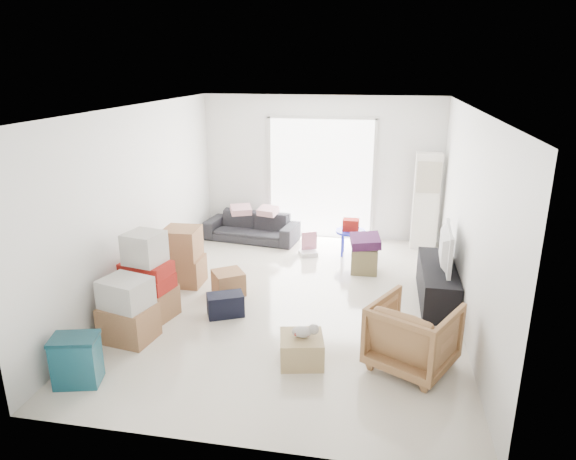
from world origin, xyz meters
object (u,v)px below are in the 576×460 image
(ac_tower, at_px, (426,202))
(kids_table, at_px, (351,229))
(wood_crate, at_px, (302,349))
(sofa, at_px, (252,223))
(tv_console, at_px, (437,283))
(ottoman, at_px, (364,260))
(storage_bins, at_px, (77,360))
(armchair, at_px, (413,332))
(television, at_px, (439,262))

(ac_tower, height_order, kids_table, ac_tower)
(wood_crate, bearing_deg, sofa, 111.69)
(tv_console, height_order, ottoman, tv_console)
(storage_bins, bearing_deg, tv_console, 35.29)
(tv_console, distance_m, ottoman, 1.39)
(sofa, distance_m, kids_table, 1.98)
(sofa, relative_size, kids_table, 2.68)
(tv_console, bearing_deg, kids_table, 129.28)
(ac_tower, distance_m, armchair, 4.11)
(ottoman, relative_size, wood_crate, 0.87)
(storage_bins, distance_m, ottoman, 4.63)
(ac_tower, relative_size, ottoman, 4.18)
(ottoman, bearing_deg, storage_bins, -127.83)
(ac_tower, bearing_deg, armchair, -95.26)
(tv_console, bearing_deg, storage_bins, -144.71)
(television, distance_m, sofa, 3.89)
(wood_crate, bearing_deg, armchair, 6.13)
(armchair, height_order, storage_bins, armchair)
(television, height_order, armchair, armchair)
(ac_tower, xyz_separation_m, wood_crate, (-1.59, -4.20, -0.71))
(armchair, xyz_separation_m, wood_crate, (-1.22, -0.13, -0.27))
(sofa, height_order, storage_bins, sofa)
(ottoman, bearing_deg, television, -40.27)
(television, height_order, storage_bins, television)
(sofa, distance_m, ottoman, 2.51)
(television, height_order, wood_crate, television)
(storage_bins, bearing_deg, wood_crate, 20.17)
(television, distance_m, armchair, 1.86)
(tv_console, relative_size, armchair, 1.84)
(ottoman, xyz_separation_m, wood_crate, (-0.58, -2.83, -0.05))
(tv_console, xyz_separation_m, ottoman, (-1.06, 0.90, -0.05))
(television, xyz_separation_m, storage_bins, (-3.90, -2.76, -0.32))
(tv_console, bearing_deg, television, 0.00)
(ac_tower, height_order, sofa, ac_tower)
(wood_crate, bearing_deg, television, 49.60)
(storage_bins, distance_m, wood_crate, 2.41)
(television, bearing_deg, ac_tower, 3.99)
(ac_tower, xyz_separation_m, television, (0.05, -2.27, -0.28))
(ac_tower, height_order, armchair, ac_tower)
(tv_console, relative_size, kids_table, 2.40)
(wood_crate, bearing_deg, tv_console, 49.60)
(storage_bins, relative_size, kids_table, 0.83)
(armchair, bearing_deg, storage_bins, 43.80)
(television, relative_size, kids_table, 1.51)
(ac_tower, distance_m, wood_crate, 4.55)
(ac_tower, bearing_deg, tv_console, -88.74)
(armchair, bearing_deg, ottoman, -48.39)
(tv_console, distance_m, storage_bins, 4.78)
(television, bearing_deg, wood_crate, 142.33)
(armchair, xyz_separation_m, ottoman, (-0.64, 2.70, -0.22))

